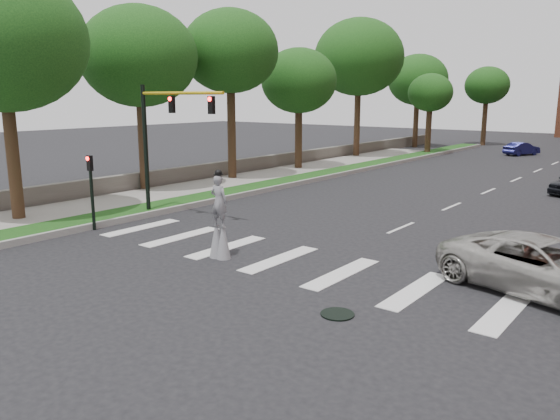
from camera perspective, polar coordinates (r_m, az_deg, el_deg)
name	(u,v)px	position (r m, az deg, el deg)	size (l,w,h in m)	color
ground_plane	(292,274)	(17.89, 1.25, -6.66)	(160.00, 160.00, 0.00)	black
grass_median	(330,173)	(40.35, 5.20, 3.86)	(2.00, 60.00, 0.25)	#154112
median_curb	(342,174)	(39.80, 6.47, 3.75)	(0.20, 60.00, 0.28)	gray
sidewalk_left	(202,187)	(34.58, -8.11, 2.40)	(4.00, 60.00, 0.18)	gray
stone_wall	(287,160)	(45.06, 0.70, 5.28)	(0.50, 56.00, 1.10)	#59534C
manhole	(337,314)	(14.75, 6.02, -10.77)	(0.90, 0.90, 0.04)	black
traffic_signal	(161,130)	(25.98, -12.28, 8.19)	(5.30, 0.23, 6.20)	black
secondary_signal	(91,185)	(24.56, -19.11, 2.44)	(0.25, 0.21, 3.23)	black
stilt_performer	(219,222)	(19.36, -6.35, -1.27)	(0.84, 0.55, 3.19)	#352315
suv_crossing	(544,267)	(17.60, 25.84, -5.34)	(2.76, 6.00, 1.67)	#B2B0A8
car_mid	(522,149)	(58.61, 23.94, 5.87)	(1.34, 3.85, 1.27)	#16174E
tree_0	(1,40)	(27.42, -27.11, 15.50)	(7.32, 7.32, 11.17)	#352315
tree_1	(139,57)	(33.81, -14.56, 15.21)	(6.83, 6.83, 10.83)	#352315
tree_2	(230,52)	(37.51, -5.23, 16.13)	(6.42, 6.42, 11.30)	#352315
tree_3	(299,81)	(42.68, 1.98, 13.30)	(5.78, 5.78, 9.29)	#352315
tree_4	(359,57)	(52.16, 8.24, 15.50)	(8.19, 8.19, 12.65)	#352315
tree_5	(418,80)	(63.87, 14.21, 13.03)	(6.57, 6.57, 10.25)	#352315
tree_6	(430,93)	(56.20, 15.44, 11.67)	(4.33, 4.33, 7.86)	#352315
tree_7	(487,86)	(68.92, 20.82, 12.04)	(5.02, 5.02, 9.05)	#352315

